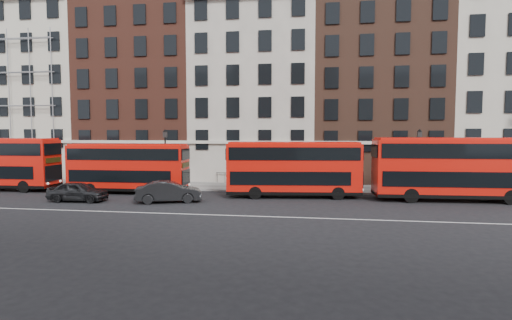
# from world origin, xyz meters

# --- Properties ---
(ground) EXTENTS (120.00, 120.00, 0.00)m
(ground) POSITION_xyz_m (0.00, 0.00, 0.00)
(ground) COLOR black
(ground) RESTS_ON ground
(pavement) EXTENTS (80.00, 5.00, 0.15)m
(pavement) POSITION_xyz_m (0.00, 10.50, 0.07)
(pavement) COLOR gray
(pavement) RESTS_ON ground
(kerb) EXTENTS (80.00, 0.30, 0.16)m
(kerb) POSITION_xyz_m (0.00, 8.00, 0.08)
(kerb) COLOR gray
(kerb) RESTS_ON ground
(road_centre_line) EXTENTS (70.00, 0.12, 0.01)m
(road_centre_line) POSITION_xyz_m (0.00, -2.00, 0.01)
(road_centre_line) COLOR white
(road_centre_line) RESTS_ON ground
(building_terrace) EXTENTS (64.00, 11.95, 22.00)m
(building_terrace) POSITION_xyz_m (-0.31, 17.88, 10.24)
(building_terrace) COLOR beige
(building_terrace) RESTS_ON ground
(bus_b) EXTENTS (10.12, 2.68, 4.22)m
(bus_b) POSITION_xyz_m (-9.20, 5.65, 2.27)
(bus_b) COLOR red
(bus_b) RESTS_ON ground
(bus_c) EXTENTS (10.74, 3.62, 4.43)m
(bus_c) POSITION_xyz_m (4.78, 5.65, 2.38)
(bus_c) COLOR red
(bus_c) RESTS_ON ground
(bus_d) EXTENTS (11.53, 3.26, 4.80)m
(bus_d) POSITION_xyz_m (16.68, 5.65, 2.57)
(bus_d) COLOR red
(bus_d) RESTS_ON ground
(car_rear) EXTENTS (4.44, 1.89, 1.50)m
(car_rear) POSITION_xyz_m (-11.08, 1.29, 0.75)
(car_rear) COLOR black
(car_rear) RESTS_ON ground
(car_front) EXTENTS (5.09, 3.11, 1.58)m
(car_front) POSITION_xyz_m (-4.19, 1.96, 0.79)
(car_front) COLOR black
(car_front) RESTS_ON ground
(lamp_post_left) EXTENTS (0.44, 0.44, 5.33)m
(lamp_post_left) POSITION_xyz_m (-6.96, 8.46, 3.08)
(lamp_post_left) COLOR black
(lamp_post_left) RESTS_ON pavement
(lamp_post_right) EXTENTS (0.44, 0.44, 5.33)m
(lamp_post_right) POSITION_xyz_m (15.04, 8.55, 3.08)
(lamp_post_right) COLOR black
(lamp_post_right) RESTS_ON pavement
(iron_railings) EXTENTS (6.60, 0.06, 1.00)m
(iron_railings) POSITION_xyz_m (0.00, 12.70, 0.65)
(iron_railings) COLOR black
(iron_railings) RESTS_ON pavement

